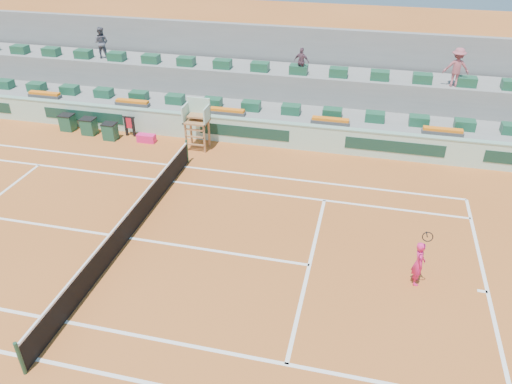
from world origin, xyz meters
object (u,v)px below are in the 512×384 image
at_px(player_bag, 146,138).
at_px(umpire_chair, 197,117).
at_px(tennis_player, 419,263).
at_px(drink_cooler_a, 110,131).

xyz_separation_m(player_bag, umpire_chair, (2.69, 0.01, 1.35)).
height_order(umpire_chair, tennis_player, umpire_chair).
bearing_deg(tennis_player, drink_cooler_a, 152.54).
relative_size(player_bag, umpire_chair, 0.37).
bearing_deg(tennis_player, player_bag, 148.79).
bearing_deg(umpire_chair, drink_cooler_a, -178.38).
bearing_deg(player_bag, umpire_chair, 0.28).
distance_m(umpire_chair, drink_cooler_a, 4.67).
xyz_separation_m(player_bag, tennis_player, (12.42, -7.53, 0.57)).
bearing_deg(drink_cooler_a, umpire_chair, 1.62).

